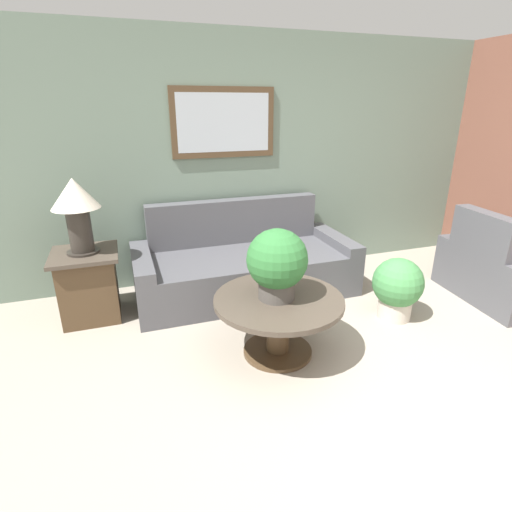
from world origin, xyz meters
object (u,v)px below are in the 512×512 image
Objects in this scene: table_lamp at (76,204)px; potted_plant_on_table at (277,262)px; coffee_table at (278,313)px; side_table at (89,285)px; potted_plant_floor at (397,287)px; couch_main at (244,265)px; armchair at (505,272)px.

table_lamp reaches higher than potted_plant_on_table.
coffee_table is at bearing -38.06° from table_lamp.
side_table is (-1.43, 1.12, -0.03)m from coffee_table.
coffee_table is at bearing -171.86° from potted_plant_floor.
potted_plant_floor is at bearing 8.14° from coffee_table.
potted_plant_on_table is at bearing -38.13° from side_table.
couch_main reaches higher than potted_plant_floor.
coffee_table is at bearing -38.06° from side_table.
side_table is at bearing 82.31° from armchair.
potted_plant_floor is (1.16, -1.02, 0.03)m from couch_main.
side_table is 0.75m from table_lamp.
table_lamp reaches higher than armchair.
side_table is 1.10× the size of potted_plant_floor.
armchair is 2.64m from potted_plant_on_table.
side_table is at bearing 141.94° from coffee_table.
potted_plant_on_table reaches higher than coffee_table.
potted_plant_on_table reaches higher than potted_plant_floor.
table_lamp is 1.13× the size of potted_plant_floor.
armchair reaches higher than side_table.
side_table is at bearing 180.00° from table_lamp.
armchair is 4.19m from table_lamp.
side_table is (-1.52, -0.08, 0.04)m from couch_main.
potted_plant_floor is (1.27, 0.17, -0.47)m from potted_plant_on_table.
coffee_table is 1.26m from potted_plant_floor.
table_lamp reaches higher than potted_plant_floor.
table_lamp is at bearing -177.01° from couch_main.
armchair reaches higher than potted_plant_floor.
potted_plant_on_table is (1.41, -1.11, -0.30)m from table_lamp.
potted_plant_floor is at bearing 7.62° from potted_plant_on_table.
couch_main is 1.90× the size of armchair.
potted_plant_on_table is (-0.02, 0.01, 0.43)m from coffee_table.
couch_main is at bearing 84.76° from potted_plant_on_table.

